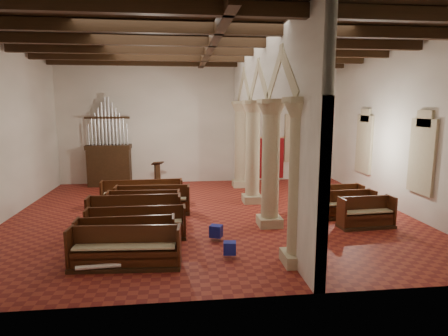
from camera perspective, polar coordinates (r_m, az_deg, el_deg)
floor at (r=13.59m, az=-2.03°, el=-7.06°), size 14.00×14.00×0.00m
ceiling at (r=13.20m, az=-2.19°, el=18.77°), size 14.00×14.00×0.00m
wall_back at (r=19.03m, az=-3.53°, el=6.86°), size 14.00×0.02×6.00m
wall_front at (r=7.12m, az=1.69°, el=2.43°), size 14.00×0.02×6.00m
wall_right at (r=15.29m, az=25.18°, el=5.33°), size 0.02×12.00×6.00m
ceiling_beams at (r=13.17m, az=-2.19°, el=17.99°), size 13.80×11.80×0.30m
arcade at (r=13.29m, az=5.72°, el=8.12°), size 0.90×11.90×6.00m
window_right_a at (r=14.10m, az=28.06°, el=1.56°), size 0.03×1.00×2.20m
window_right_b at (r=17.51m, az=20.67°, el=3.41°), size 0.03×1.00×2.20m
window_back at (r=19.97m, az=11.02°, el=4.53°), size 1.00×0.03×2.20m
pipe_organ at (r=18.98m, az=-17.10°, el=1.51°), size 2.10×0.85×4.40m
lectern at (r=18.33m, az=-10.12°, el=-1.20°), size 0.62×0.66×1.24m
dossal_curtain at (r=19.63m, az=6.79°, el=1.51°), size 1.80×0.07×2.17m
processional_banner at (r=18.37m, az=13.66°, el=-0.31°), size 0.60×0.76×2.60m
hymnal_box_a at (r=9.83m, az=0.89°, el=-12.07°), size 0.36×0.30×0.32m
hymnal_box_b at (r=11.01m, az=-1.22°, el=-9.59°), size 0.43×0.39×0.35m
hymnal_box_c at (r=13.73m, az=-8.78°, el=-5.81°), size 0.43×0.40×0.35m
tube_heater_a at (r=9.50m, az=-18.58°, el=-14.04°), size 1.03×0.18×0.10m
tube_heater_b at (r=11.10m, az=-16.79°, el=-10.47°), size 0.92×0.47×0.10m
nave_pew_0 at (r=9.56m, az=-14.80°, el=-12.58°), size 2.70×0.85×1.01m
nave_pew_1 at (r=10.36m, az=-14.67°, el=-10.87°), size 2.56×0.69×0.98m
nave_pew_2 at (r=11.37m, az=-13.15°, el=-9.01°), size 2.87×0.66×0.95m
nave_pew_3 at (r=12.21m, az=-13.41°, el=-7.49°), size 2.88×0.72×1.08m
nave_pew_4 at (r=13.24m, az=-12.13°, el=-6.26°), size 2.50×0.77×0.99m
nave_pew_5 at (r=13.79m, az=-10.80°, el=-5.51°), size 2.68×0.78×1.03m
nave_pew_6 at (r=15.03m, az=-12.32°, el=-4.37°), size 3.15×0.81×1.00m
aisle_pew_0 at (r=12.94m, az=20.85°, el=-7.01°), size 1.82×0.77×0.99m
aisle_pew_1 at (r=13.83m, az=18.34°, el=-5.88°), size 1.93×0.76×0.95m
aisle_pew_2 at (r=14.34m, az=16.46°, el=-5.16°), size 2.08×0.77×1.01m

